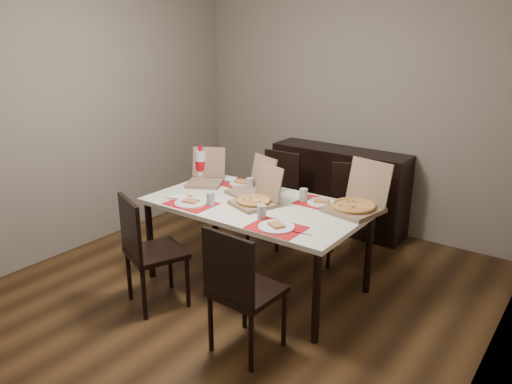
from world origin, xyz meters
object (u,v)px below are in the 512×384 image
soda_bottle (201,165)px  chair_far_left (276,193)px  dining_table (256,211)px  chair_near_right (240,287)px  sideboard (338,189)px  pizza_box_center (257,199)px  dip_bowl (273,198)px  chair_far_right (352,209)px  chair_near_left (147,247)px

soda_bottle → chair_far_left: bearing=55.7°
dining_table → chair_far_left: 1.01m
chair_near_right → soda_bottle: (-1.34, 1.12, 0.38)m
sideboard → pizza_box_center: pizza_box_center is taller
chair_near_right → chair_far_left: 1.98m
sideboard → soda_bottle: 1.62m
dip_bowl → chair_far_right: bearing=64.1°
pizza_box_center → dip_bowl: (0.04, 0.19, -0.04)m
dining_table → dip_bowl: bearing=69.4°
chair_far_right → dip_bowl: (-0.38, -0.77, 0.25)m
dining_table → chair_far_right: chair_far_right is taller
sideboard → dining_table: sideboard is taller
chair_far_right → dip_bowl: bearing=-115.9°
dining_table → chair_far_left: chair_far_left is taller
chair_far_left → dip_bowl: bearing=-57.8°
soda_bottle → chair_near_right: bearing=-39.9°
chair_near_right → pizza_box_center: bearing=119.4°
chair_far_right → pizza_box_center: pizza_box_center is taller
sideboard → chair_far_left: bearing=-118.6°
sideboard → dining_table: bearing=-88.8°
chair_near_right → chair_far_right: 1.79m
chair_far_left → dip_bowl: (0.47, -0.74, 0.25)m
soda_bottle → dip_bowl: bearing=-6.3°
chair_near_left → dining_table: bearing=58.7°
dining_table → chair_near_left: size_ratio=1.94×
chair_near_right → dip_bowl: size_ratio=7.58×
dining_table → chair_near_left: (-0.48, -0.79, -0.17)m
chair_far_left → pizza_box_center: 1.07m
sideboard → soda_bottle: size_ratio=4.56×
dip_bowl → chair_near_right: bearing=-67.1°
chair_far_left → chair_near_right: bearing=-62.9°
pizza_box_center → soda_bottle: bearing=161.5°
dining_table → pizza_box_center: (0.03, -0.03, 0.12)m
chair_near_left → chair_near_right: 0.98m
chair_near_right → chair_far_left: same height
dining_table → chair_near_left: 0.94m
chair_far_left → pizza_box_center: size_ratio=2.13×
soda_bottle → sideboard: bearing=58.6°
dining_table → chair_far_left: bearing=114.2°
chair_far_left → pizza_box_center: pizza_box_center is taller
chair_near_right → chair_far_left: bearing=117.1°
pizza_box_center → dip_bowl: bearing=79.6°
sideboard → chair_near_right: size_ratio=1.61×
chair_near_left → chair_far_left: bearing=87.5°
sideboard → dining_table: (0.03, -1.59, 0.23)m
sideboard → soda_bottle: (-0.81, -1.33, 0.44)m
sideboard → dining_table: 1.61m
dip_bowl → dining_table: bearing=-110.6°
chair_near_right → dip_bowl: (-0.43, 1.02, 0.25)m
chair_far_left → sideboard: bearing=61.4°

